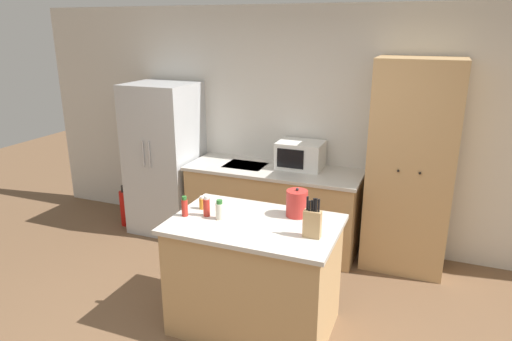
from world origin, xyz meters
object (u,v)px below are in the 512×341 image
at_px(microwave, 300,155).
at_px(knife_block, 312,223).
at_px(spice_bottle_green_herb, 202,203).
at_px(pantry_cabinet, 411,168).
at_px(spice_bottle_tall_dark, 207,206).
at_px(spice_bottle_amber_oil, 220,210).
at_px(fire_extinguisher, 125,208).
at_px(spice_bottle_short_red, 185,207).
at_px(kettle, 297,203).
at_px(refrigerator, 165,158).

relative_size(microwave, knife_block, 1.60).
xyz_separation_m(knife_block, spice_bottle_green_herb, (-0.98, 0.18, -0.06)).
bearing_deg(pantry_cabinet, spice_bottle_tall_dark, -133.12).
xyz_separation_m(spice_bottle_amber_oil, fire_extinguisher, (-1.97, 1.31, -0.77)).
relative_size(pantry_cabinet, fire_extinguisher, 4.06).
distance_m(microwave, spice_bottle_short_red, 1.73).
bearing_deg(kettle, refrigerator, 149.09).
distance_m(spice_bottle_green_herb, fire_extinguisher, 2.23).
xyz_separation_m(spice_bottle_amber_oil, kettle, (0.54, 0.28, 0.03)).
xyz_separation_m(spice_bottle_short_red, fire_extinguisher, (-1.68, 1.36, -0.78)).
relative_size(spice_bottle_short_red, fire_extinguisher, 0.32).
relative_size(spice_bottle_amber_oil, spice_bottle_green_herb, 1.42).
bearing_deg(spice_bottle_amber_oil, refrigerator, 134.41).
height_order(spice_bottle_green_herb, kettle, kettle).
bearing_deg(spice_bottle_amber_oil, spice_bottle_green_herb, 149.27).
bearing_deg(spice_bottle_tall_dark, knife_block, -4.07).
relative_size(knife_block, spice_bottle_short_red, 1.82).
bearing_deg(knife_block, fire_extinguisher, 153.51).
bearing_deg(spice_bottle_short_red, pantry_cabinet, 44.99).
distance_m(spice_bottle_tall_dark, kettle, 0.72).
bearing_deg(spice_bottle_tall_dark, refrigerator, 132.19).
bearing_deg(spice_bottle_green_herb, spice_bottle_short_red, -108.04).
height_order(pantry_cabinet, microwave, pantry_cabinet).
bearing_deg(spice_bottle_amber_oil, kettle, 27.65).
bearing_deg(refrigerator, spice_bottle_tall_dark, -47.81).
height_order(microwave, spice_bottle_tall_dark, microwave).
distance_m(microwave, kettle, 1.39).
height_order(spice_bottle_tall_dark, fire_extinguisher, spice_bottle_tall_dark).
bearing_deg(fire_extinguisher, knife_block, -26.49).
bearing_deg(spice_bottle_tall_dark, fire_extinguisher, 144.93).
distance_m(microwave, spice_bottle_tall_dark, 1.63).
relative_size(pantry_cabinet, kettle, 8.88).
bearing_deg(pantry_cabinet, knife_block, -109.32).
distance_m(microwave, spice_bottle_amber_oil, 1.63).
bearing_deg(spice_bottle_tall_dark, spice_bottle_amber_oil, -8.05).
xyz_separation_m(pantry_cabinet, spice_bottle_short_red, (-1.60, -1.60, -0.04)).
bearing_deg(pantry_cabinet, spice_bottle_amber_oil, -130.25).
height_order(pantry_cabinet, spice_bottle_tall_dark, pantry_cabinet).
bearing_deg(knife_block, spice_bottle_green_herb, 169.62).
bearing_deg(refrigerator, spice_bottle_amber_oil, -45.59).
xyz_separation_m(spice_bottle_tall_dark, spice_bottle_short_red, (-0.16, -0.06, -0.00)).
bearing_deg(fire_extinguisher, refrigerator, 16.82).
bearing_deg(spice_bottle_tall_dark, spice_bottle_short_red, -158.58).
xyz_separation_m(refrigerator, spice_bottle_short_red, (1.16, -1.52, 0.13)).
bearing_deg(pantry_cabinet, microwave, 176.62).
xyz_separation_m(microwave, kettle, (0.37, -1.34, -0.01)).
xyz_separation_m(pantry_cabinet, microwave, (-1.14, 0.07, -0.00)).
bearing_deg(pantry_cabinet, spice_bottle_green_herb, -137.37).
bearing_deg(spice_bottle_tall_dark, spice_bottle_green_herb, 131.36).
bearing_deg(spice_bottle_tall_dark, kettle, 21.83).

